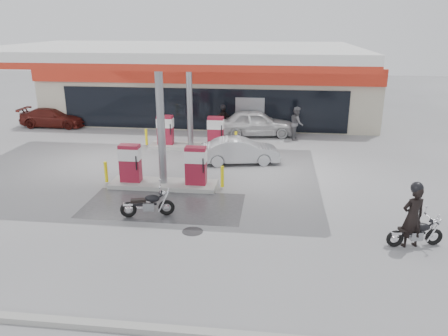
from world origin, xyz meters
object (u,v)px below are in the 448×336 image
(biker_main, at_px, (413,217))
(parked_car_left, at_px, (53,117))
(main_motorcycle, at_px, (416,234))
(biker_walking, at_px, (223,121))
(pump_island_near, at_px, (163,170))
(parked_motorcycle, at_px, (148,205))
(attendant, at_px, (297,123))
(pump_island_far, at_px, (190,135))
(parked_car_right, at_px, (340,119))
(sedan_white, at_px, (256,123))
(hatchback_silver, at_px, (240,151))

(biker_main, height_order, parked_car_left, biker_main)
(biker_main, xyz_separation_m, parked_car_left, (-18.85, 14.17, -0.37))
(main_motorcycle, bearing_deg, biker_walking, 107.79)
(parked_car_left, bearing_deg, biker_walking, -94.29)
(pump_island_near, bearing_deg, biker_walking, 81.27)
(parked_motorcycle, distance_m, attendant, 12.85)
(pump_island_far, relative_size, parked_motorcycle, 2.70)
(pump_island_near, relative_size, parked_car_right, 1.24)
(sedan_white, bearing_deg, hatchback_silver, 168.00)
(sedan_white, bearing_deg, parked_motorcycle, 158.35)
(pump_island_near, xyz_separation_m, biker_main, (8.85, -4.17, 0.28))
(main_motorcycle, bearing_deg, pump_island_far, 119.78)
(hatchback_silver, bearing_deg, parked_car_left, 52.28)
(main_motorcycle, xyz_separation_m, biker_walking, (-7.62, 13.33, 0.46))
(main_motorcycle, xyz_separation_m, parked_car_right, (-0.25, 16.12, 0.16))
(biker_main, xyz_separation_m, attendant, (-3.01, 12.73, -0.02))
(pump_island_near, distance_m, hatchback_silver, 4.64)
(main_motorcycle, bearing_deg, pump_island_near, 143.50)
(parked_car_left, bearing_deg, main_motorcycle, -126.88)
(pump_island_far, relative_size, biker_walking, 2.95)
(biker_walking, bearing_deg, parked_car_right, -4.29)
(hatchback_silver, relative_size, parked_car_left, 0.88)
(parked_motorcycle, height_order, sedan_white, sedan_white)
(parked_car_right, distance_m, biker_walking, 7.89)
(main_motorcycle, bearing_deg, parked_car_right, 78.92)
(pump_island_near, relative_size, parked_car_left, 1.19)
(parked_motorcycle, bearing_deg, main_motorcycle, -21.86)
(parked_car_right, bearing_deg, biker_main, -179.70)
(pump_island_far, relative_size, biker_main, 2.59)
(sedan_white, distance_m, biker_walking, 2.03)
(biker_main, xyz_separation_m, biker_walking, (-7.44, 13.37, -0.12))
(parked_car_right, bearing_deg, sedan_white, 117.70)
(pump_island_far, relative_size, parked_car_left, 1.19)
(biker_main, distance_m, parked_motorcycle, 8.73)
(biker_main, height_order, biker_walking, biker_main)
(sedan_white, height_order, biker_walking, biker_walking)
(main_motorcycle, height_order, biker_main, biker_main)
(main_motorcycle, relative_size, biker_walking, 1.03)
(biker_walking, bearing_deg, parked_car_left, 150.97)
(hatchback_silver, bearing_deg, parked_motorcycle, 146.18)
(sedan_white, bearing_deg, main_motorcycle, -164.05)
(parked_motorcycle, relative_size, biker_walking, 1.09)
(hatchback_silver, bearing_deg, attendant, -41.76)
(biker_main, distance_m, attendant, 13.08)
(biker_main, relative_size, parked_car_left, 0.46)
(pump_island_far, distance_m, attendant, 6.38)
(parked_motorcycle, height_order, parked_car_left, parked_car_left)
(attendant, xyz_separation_m, biker_walking, (-4.43, 0.64, -0.10))
(sedan_white, xyz_separation_m, attendant, (2.40, -0.64, 0.19))
(pump_island_near, distance_m, attendant, 10.37)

